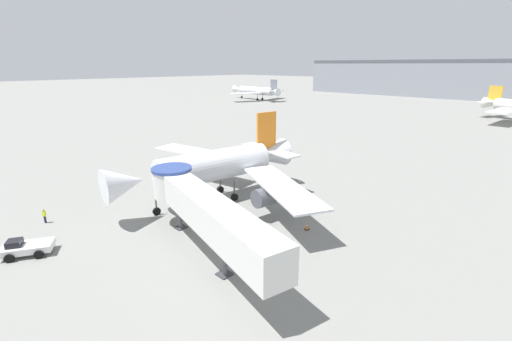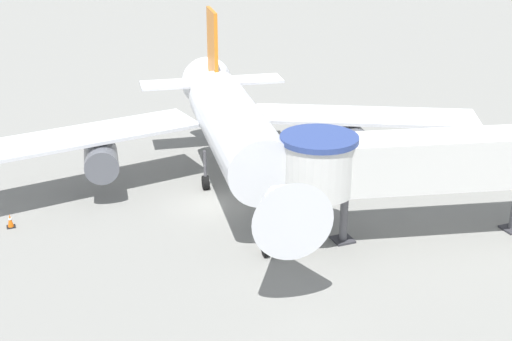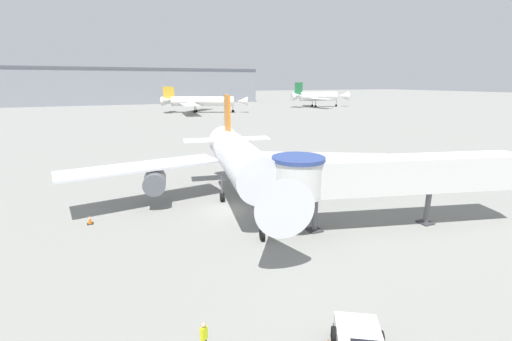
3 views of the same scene
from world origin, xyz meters
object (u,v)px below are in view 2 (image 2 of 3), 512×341
main_airplane (234,129)px  jet_bridge (447,160)px  traffic_cone_port_wing (10,221)px  traffic_cone_starboard_wing (407,158)px

main_airplane → jet_bridge: size_ratio=1.61×
main_airplane → jet_bridge: main_airplane is taller
main_airplane → traffic_cone_port_wing: size_ratio=41.05×
jet_bridge → traffic_cone_port_wing: size_ratio=25.54×
traffic_cone_port_wing → jet_bridge: bearing=-24.0°
main_airplane → jet_bridge: 12.83m
traffic_cone_starboard_wing → main_airplane: bearing=-177.4°
main_airplane → traffic_cone_port_wing: bearing=-172.7°
main_airplane → traffic_cone_port_wing: 14.09m
traffic_cone_port_wing → main_airplane: bearing=-1.8°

